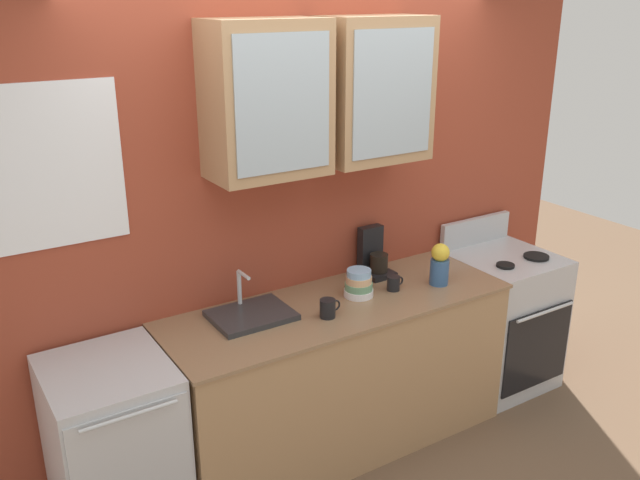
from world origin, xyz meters
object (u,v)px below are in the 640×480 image
at_px(bowl_stack, 359,284).
at_px(dishwasher, 115,451).
at_px(cup_near_sink, 328,308).
at_px(coffee_maker, 374,257).
at_px(vase, 440,264).
at_px(stove_range, 501,318).
at_px(sink_faucet, 251,314).
at_px(cup_near_bowls, 394,283).

height_order(bowl_stack, dishwasher, bowl_stack).
distance_m(cup_near_sink, dishwasher, 1.25).
xyz_separation_m(cup_near_sink, coffee_maker, (0.56, 0.35, 0.06)).
xyz_separation_m(vase, coffee_maker, (-0.23, 0.33, -0.02)).
bearing_deg(dishwasher, vase, -2.68).
bearing_deg(stove_range, sink_faucet, 176.76).
height_order(cup_near_sink, dishwasher, cup_near_sink).
relative_size(stove_range, coffee_maker, 3.74).
distance_m(stove_range, bowl_stack, 1.27).
height_order(bowl_stack, cup_near_bowls, bowl_stack).
height_order(vase, dishwasher, vase).
relative_size(stove_range, cup_near_bowls, 9.99).
bearing_deg(bowl_stack, stove_range, -1.15).
relative_size(vase, cup_near_sink, 2.05).
xyz_separation_m(sink_faucet, cup_near_sink, (0.35, -0.21, 0.03)).
bearing_deg(cup_near_bowls, cup_near_sink, -170.09).
height_order(bowl_stack, vase, vase).
bearing_deg(coffee_maker, bowl_stack, -140.92).
bearing_deg(sink_faucet, cup_near_bowls, -8.21).
relative_size(sink_faucet, dishwasher, 0.46).
relative_size(bowl_stack, cup_near_bowls, 1.54).
bearing_deg(cup_near_sink, dishwasher, 174.73).
height_order(sink_faucet, dishwasher, sink_faucet).
distance_m(stove_range, sink_faucet, 1.86).
relative_size(sink_faucet, bowl_stack, 2.49).
distance_m(dishwasher, coffee_maker, 1.81).
xyz_separation_m(sink_faucet, cup_near_bowls, (0.85, -0.12, 0.02)).
bearing_deg(sink_faucet, vase, -9.85).
distance_m(stove_range, cup_near_bowls, 1.07).
xyz_separation_m(cup_near_sink, cup_near_bowls, (0.51, 0.09, -0.01)).
bearing_deg(bowl_stack, dishwasher, -178.90).
xyz_separation_m(sink_faucet, vase, (1.13, -0.20, 0.10)).
height_order(bowl_stack, coffee_maker, coffee_maker).
relative_size(sink_faucet, cup_near_bowls, 3.84).
height_order(cup_near_sink, cup_near_bowls, cup_near_sink).
bearing_deg(coffee_maker, dishwasher, -171.87).
xyz_separation_m(vase, cup_near_sink, (-0.78, -0.02, -0.07)).
xyz_separation_m(vase, cup_near_bowls, (-0.28, 0.07, -0.08)).
bearing_deg(bowl_stack, cup_near_sink, -155.53).
height_order(cup_near_bowls, coffee_maker, coffee_maker).
distance_m(vase, cup_near_bowls, 0.30).
distance_m(bowl_stack, vase, 0.51).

